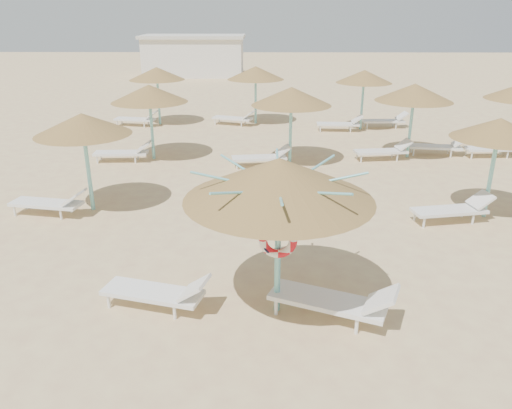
{
  "coord_description": "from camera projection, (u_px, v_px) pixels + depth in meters",
  "views": [
    {
      "loc": [
        -0.24,
        -7.88,
        5.13
      ],
      "look_at": [
        -0.38,
        1.94,
        1.3
      ],
      "focal_mm": 35.0,
      "sensor_mm": 36.0,
      "label": 1
    }
  ],
  "objects": [
    {
      "name": "ground",
      "position": [
        275.0,
        308.0,
        9.2
      ],
      "size": [
        120.0,
        120.0,
        0.0
      ],
      "primitive_type": "plane",
      "color": "#D8C183",
      "rests_on": "ground"
    },
    {
      "name": "lounger_main_a",
      "position": [
        159.0,
        292.0,
        9.08
      ],
      "size": [
        2.08,
        1.09,
        0.73
      ],
      "rotation": [
        0.0,
        0.0,
        -0.26
      ],
      "color": "white",
      "rests_on": "ground"
    },
    {
      "name": "palapa_field",
      "position": [
        323.0,
        94.0,
        18.06
      ],
      "size": [
        18.66,
        14.18,
        2.71
      ],
      "color": "#78CED1",
      "rests_on": "ground"
    },
    {
      "name": "lounger_main_b",
      "position": [
        336.0,
        301.0,
        8.74
      ],
      "size": [
        2.29,
        1.45,
        0.8
      ],
      "rotation": [
        0.0,
        0.0,
        -0.39
      ],
      "color": "white",
      "rests_on": "ground"
    },
    {
      "name": "main_palapa",
      "position": [
        279.0,
        180.0,
        8.25
      ],
      "size": [
        3.23,
        3.23,
        2.89
      ],
      "color": "#78CED1",
      "rests_on": "ground"
    },
    {
      "name": "service_hut",
      "position": [
        194.0,
        55.0,
        41.29
      ],
      "size": [
        8.4,
        4.4,
        3.25
      ],
      "color": "silver",
      "rests_on": "ground"
    }
  ]
}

